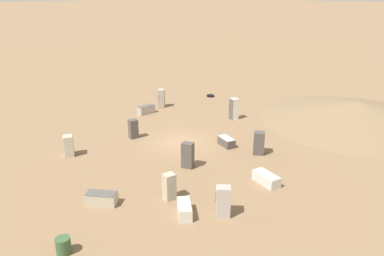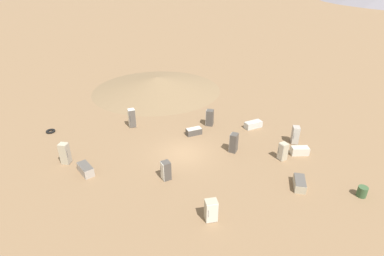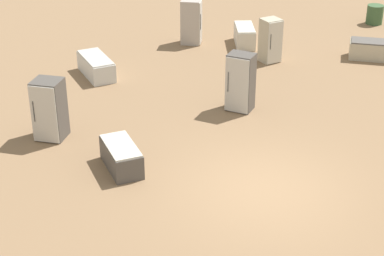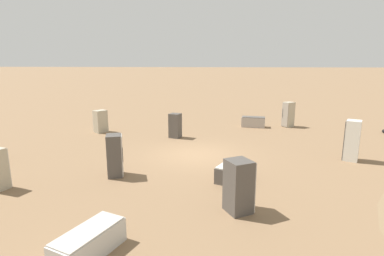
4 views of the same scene
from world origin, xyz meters
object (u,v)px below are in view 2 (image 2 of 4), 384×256
object	(u,v)px
discarded_fridge_1	(283,151)
discarded_fridge_2	(300,183)
discarded_fridge_5	(253,125)
discarded_fridge_10	(210,118)
discarded_fridge_0	(211,210)
discarded_fridge_12	(132,118)
discarded_fridge_3	(65,153)
rusty_barrel	(362,192)
discarded_fridge_6	(295,135)
discarded_fridge_8	(300,151)
discarded_fridge_7	(166,170)
scrap_tire	(51,131)
discarded_fridge_11	(86,169)
discarded_fridge_4	(234,143)
discarded_fridge_9	(194,131)

from	to	relation	value
discarded_fridge_1	discarded_fridge_2	xyz separation A→B (m)	(-2.92, 2.12, -0.42)
discarded_fridge_5	discarded_fridge_10	bearing A→B (deg)	56.08
discarded_fridge_0	discarded_fridge_12	xyz separation A→B (m)	(14.23, -2.82, 0.21)
discarded_fridge_1	discarded_fridge_10	size ratio (longest dim) A/B	0.93
discarded_fridge_0	discarded_fridge_1	xyz separation A→B (m)	(1.13, -9.13, 0.02)
discarded_fridge_0	discarded_fridge_3	size ratio (longest dim) A/B	0.82
discarded_fridge_2	rusty_barrel	xyz separation A→B (m)	(-3.31, -2.36, 0.06)
discarded_fridge_6	discarded_fridge_8	size ratio (longest dim) A/B	1.04
discarded_fridge_6	discarded_fridge_7	bearing A→B (deg)	33.33
discarded_fridge_8	scrap_tire	xyz separation A→B (m)	(17.72, 14.68, -0.24)
discarded_fridge_2	discarded_fridge_11	world-z (taller)	discarded_fridge_11
rusty_barrel	discarded_fridge_5	bearing A→B (deg)	-12.07
discarded_fridge_1	discarded_fridge_2	distance (m)	3.63
discarded_fridge_0	discarded_fridge_3	world-z (taller)	discarded_fridge_3
discarded_fridge_0	discarded_fridge_8	world-z (taller)	discarded_fridge_0
discarded_fridge_8	discarded_fridge_0	bearing A→B (deg)	131.11
discarded_fridge_3	discarded_fridge_12	bearing A→B (deg)	155.93
scrap_tire	discarded_fridge_7	bearing A→B (deg)	-162.58
discarded_fridge_1	discarded_fridge_6	world-z (taller)	discarded_fridge_6
discarded_fridge_4	discarded_fridge_8	distance (m)	5.57
discarded_fridge_8	rusty_barrel	distance (m)	5.91
discarded_fridge_5	discarded_fridge_10	xyz separation A→B (m)	(3.21, 2.90, 0.48)
discarded_fridge_2	discarded_fridge_9	world-z (taller)	discarded_fridge_2
discarded_fridge_7	rusty_barrel	world-z (taller)	discarded_fridge_7
discarded_fridge_9	discarded_fridge_11	world-z (taller)	discarded_fridge_11
discarded_fridge_2	discarded_fridge_10	xyz separation A→B (m)	(11.33, -1.91, 0.48)
discarded_fridge_3	discarded_fridge_6	world-z (taller)	discarded_fridge_3
discarded_fridge_5	scrap_tire	bearing A→B (deg)	66.50
discarded_fridge_12	discarded_fridge_2	bearing A→B (deg)	123.76
discarded_fridge_10	scrap_tire	xyz separation A→B (m)	(8.79, 12.71, -0.70)
discarded_fridge_4	discarded_fridge_6	xyz separation A→B (m)	(-2.59, -5.25, -0.03)
discarded_fridge_12	scrap_tire	size ratio (longest dim) A/B	2.20
discarded_fridge_3	discarded_fridge_5	world-z (taller)	discarded_fridge_3
discarded_fridge_10	scrap_tire	size ratio (longest dim) A/B	1.88
discarded_fridge_8	discarded_fridge_10	distance (m)	9.16
discarded_fridge_2	discarded_fridge_5	bearing A→B (deg)	112.06
discarded_fridge_3	discarded_fridge_7	distance (m)	8.46
discarded_fridge_4	discarded_fridge_9	distance (m)	4.55
discarded_fridge_0	discarded_fridge_12	size ratio (longest dim) A/B	0.77
discarded_fridge_0	scrap_tire	distance (m)	18.73
discarded_fridge_6	discarded_fridge_7	distance (m)	12.33
discarded_fridge_2	discarded_fridge_7	distance (m)	9.64
discarded_fridge_7	discarded_fridge_10	bearing A→B (deg)	-50.83
discarded_fridge_1	discarded_fridge_9	bearing A→B (deg)	29.96
discarded_fridge_12	rusty_barrel	size ratio (longest dim) A/B	2.50
discarded_fridge_0	discarded_fridge_6	world-z (taller)	discarded_fridge_6
discarded_fridge_2	discarded_fridge_1	bearing A→B (deg)	106.66
discarded_fridge_4	scrap_tire	world-z (taller)	discarded_fridge_4
discarded_fridge_5	scrap_tire	size ratio (longest dim) A/B	2.20
discarded_fridge_10	discarded_fridge_2	bearing A→B (deg)	-136.19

